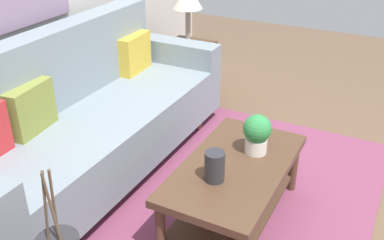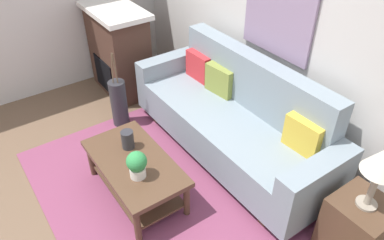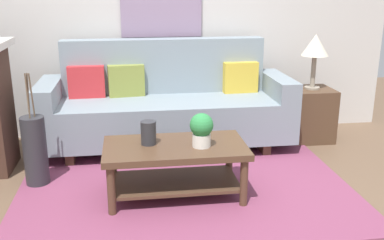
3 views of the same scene
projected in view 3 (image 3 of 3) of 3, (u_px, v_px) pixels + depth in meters
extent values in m
plane|color=brown|center=(193.00, 214.00, 3.30)|extent=(9.00, 9.00, 0.00)
cube|color=silver|center=(166.00, 10.00, 4.82)|extent=(5.00, 0.10, 2.70)
cube|color=#843D5B|center=(184.00, 185.00, 3.77)|extent=(2.72, 2.04, 0.01)
cube|color=gray|center=(167.00, 118.00, 4.54)|extent=(2.08, 0.84, 0.40)
cube|color=gray|center=(164.00, 66.00, 4.70)|extent=(2.08, 0.20, 0.56)
cube|color=gray|center=(50.00, 113.00, 4.36)|extent=(0.20, 0.84, 0.60)
cube|color=gray|center=(277.00, 105.00, 4.66)|extent=(0.20, 0.84, 0.60)
cube|color=#513826|center=(74.00, 147.00, 4.49)|extent=(0.08, 0.74, 0.12)
cube|color=#513826|center=(257.00, 138.00, 4.74)|extent=(0.08, 0.74, 0.12)
cube|color=red|center=(86.00, 82.00, 4.51)|extent=(0.36, 0.13, 0.32)
cube|color=olive|center=(126.00, 81.00, 4.56)|extent=(0.37, 0.16, 0.32)
cube|color=gold|center=(240.00, 77.00, 4.72)|extent=(0.37, 0.14, 0.32)
cube|color=#513826|center=(175.00, 148.00, 3.48)|extent=(1.10, 0.60, 0.05)
cube|color=#513826|center=(175.00, 182.00, 3.56)|extent=(0.98, 0.50, 0.02)
cylinder|color=#513826|center=(111.00, 191.00, 3.24)|extent=(0.06, 0.06, 0.38)
cylinder|color=#513826|center=(244.00, 183.00, 3.37)|extent=(0.06, 0.06, 0.38)
cylinder|color=#513826|center=(113.00, 165.00, 3.71)|extent=(0.06, 0.06, 0.38)
cylinder|color=#513826|center=(229.00, 159.00, 3.84)|extent=(0.06, 0.06, 0.38)
cylinder|color=#2D2D33|center=(148.00, 133.00, 3.46)|extent=(0.12, 0.12, 0.18)
cylinder|color=white|center=(201.00, 140.00, 3.42)|extent=(0.14, 0.14, 0.10)
sphere|color=#2F8945|center=(202.00, 125.00, 3.39)|extent=(0.18, 0.18, 0.18)
cube|color=#513826|center=(310.00, 114.00, 4.82)|extent=(0.44, 0.44, 0.56)
cylinder|color=gray|center=(312.00, 88.00, 4.74)|extent=(0.16, 0.16, 0.02)
cylinder|color=gray|center=(313.00, 72.00, 4.69)|extent=(0.05, 0.05, 0.35)
cone|color=beige|center=(315.00, 45.00, 4.61)|extent=(0.28, 0.28, 0.22)
cylinder|color=#2D2D33|center=(35.00, 151.00, 3.71)|extent=(0.19, 0.19, 0.59)
cylinder|color=brown|center=(32.00, 95.00, 3.58)|extent=(0.02, 0.04, 0.36)
cylinder|color=brown|center=(28.00, 95.00, 3.59)|extent=(0.03, 0.03, 0.36)
cylinder|color=brown|center=(27.00, 96.00, 3.56)|extent=(0.02, 0.04, 0.36)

